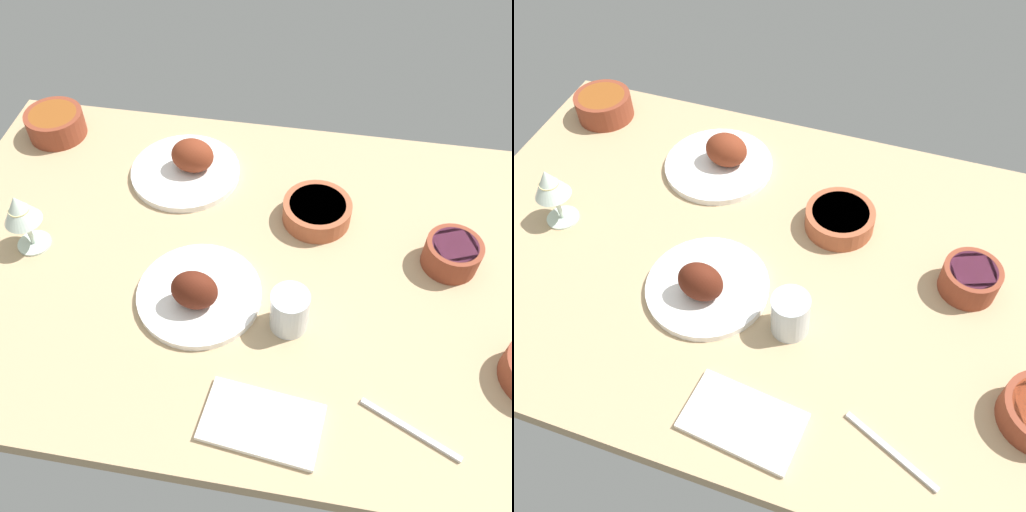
{
  "view_description": "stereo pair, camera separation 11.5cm",
  "coord_description": "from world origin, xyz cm",
  "views": [
    {
      "loc": [
        -12.18,
        71.43,
        95.53
      ],
      "look_at": [
        0.0,
        0.0,
        6.0
      ],
      "focal_mm": 39.45,
      "sensor_mm": 36.0,
      "label": 1
    },
    {
      "loc": [
        -23.33,
        68.6,
        95.53
      ],
      "look_at": [
        0.0,
        0.0,
        6.0
      ],
      "focal_mm": 39.45,
      "sensor_mm": 36.0,
      "label": 2
    }
  ],
  "objects": [
    {
      "name": "dining_table",
      "position": [
        0.0,
        0.0,
        2.0
      ],
      "size": [
        140.0,
        90.0,
        4.0
      ],
      "primitive_type": "cube",
      "color": "tan",
      "rests_on": "ground"
    },
    {
      "name": "bowl_pasta",
      "position": [
        -11.04,
        -14.28,
        6.61
      ],
      "size": [
        14.98,
        14.98,
        4.76
      ],
      "color": "#A35133",
      "rests_on": "dining_table"
    },
    {
      "name": "wine_glass",
      "position": [
        47.36,
        3.05,
        13.93
      ],
      "size": [
        7.6,
        7.6,
        14.0
      ],
      "color": "silver",
      "rests_on": "dining_table"
    },
    {
      "name": "folded_napkin",
      "position": [
        -6.82,
        34.2,
        4.6
      ],
      "size": [
        21.08,
        13.49,
        1.2
      ],
      "primitive_type": "cube",
      "rotation": [
        0.0,
        0.0,
        -0.11
      ],
      "color": "white",
      "rests_on": "dining_table"
    },
    {
      "name": "plate_near_viewer",
      "position": [
        20.2,
        -23.77,
        6.47
      ],
      "size": [
        25.58,
        25.58,
        9.31
      ],
      "color": "white",
      "rests_on": "dining_table"
    },
    {
      "name": "plate_far_side",
      "position": [
        9.52,
        11.35,
        6.46
      ],
      "size": [
        24.59,
        24.59,
        10.07
      ],
      "color": "white",
      "rests_on": "dining_table"
    },
    {
      "name": "bowl_soup",
      "position": [
        56.41,
        -32.62,
        7.41
      ],
      "size": [
        14.25,
        14.25,
        6.31
      ],
      "color": "brown",
      "rests_on": "dining_table"
    },
    {
      "name": "water_tumbler",
      "position": [
        -8.63,
        13.8,
        8.52
      ],
      "size": [
        7.27,
        7.27,
        9.04
      ],
      "primitive_type": "cylinder",
      "color": "silver",
      "rests_on": "dining_table"
    },
    {
      "name": "fork_loose",
      "position": [
        -31.39,
        31.14,
        4.4
      ],
      "size": [
        16.83,
        8.52,
        0.8
      ],
      "primitive_type": "cube",
      "rotation": [
        0.0,
        0.0,
        5.84
      ],
      "color": "silver",
      "rests_on": "dining_table"
    },
    {
      "name": "bowl_onions",
      "position": [
        -39.3,
        -6.27,
        7.36
      ],
      "size": [
        11.37,
        11.37,
        6.2
      ],
      "color": "brown",
      "rests_on": "dining_table"
    }
  ]
}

